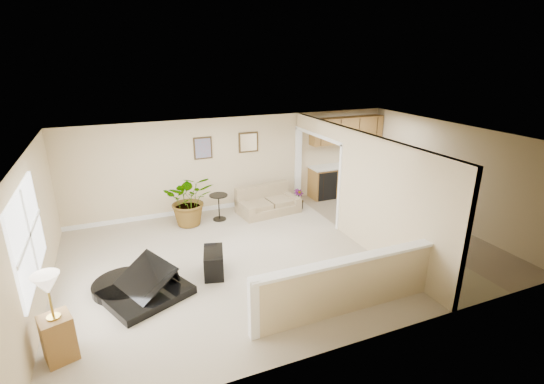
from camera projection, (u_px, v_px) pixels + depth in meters
name	position (u px, v px, depth m)	size (l,w,h in m)	color
floor	(283.00, 252.00, 8.51)	(9.00, 9.00, 0.00)	tan
back_wall	(238.00, 163.00, 10.71)	(9.00, 0.04, 2.50)	beige
front_wall	(371.00, 267.00, 5.49)	(9.00, 0.04, 2.50)	beige
left_wall	(34.00, 234.00, 6.47)	(0.04, 6.00, 2.50)	beige
right_wall	(449.00, 174.00, 9.73)	(0.04, 6.00, 2.50)	beige
ceiling	(284.00, 138.00, 7.69)	(9.00, 6.00, 0.04)	white
kitchen_vinyl	(400.00, 229.00, 9.66)	(2.70, 6.00, 0.01)	gray
interior_partition	(350.00, 185.00, 8.98)	(0.18, 5.99, 2.50)	beige
pony_half_wall	(345.00, 285.00, 6.37)	(3.42, 0.22, 1.00)	beige
left_window	(27.00, 235.00, 5.97)	(0.05, 2.15, 1.45)	white
wall_art_left	(203.00, 148.00, 10.18)	(0.48, 0.04, 0.58)	#3C2C16
wall_mirror	(248.00, 142.00, 10.61)	(0.55, 0.04, 0.55)	#3C2C16
kitchen_cabinets	(343.00, 167.00, 11.76)	(2.36, 0.65, 2.33)	olive
piano	(141.00, 267.00, 6.89)	(1.92, 1.88, 1.27)	black
piano_bench	(214.00, 262.00, 7.62)	(0.37, 0.72, 0.48)	black
loveseat	(267.00, 200.00, 10.59)	(1.68, 1.07, 0.91)	tan
accent_table	(219.00, 204.00, 10.05)	(0.47, 0.47, 0.68)	black
palm_plant	(190.00, 200.00, 9.71)	(1.37, 1.25, 1.32)	black
small_plant	(298.00, 200.00, 10.88)	(0.38, 0.38, 0.54)	black
lamp_stand	(55.00, 324.00, 5.37)	(0.50, 0.50, 1.34)	olive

